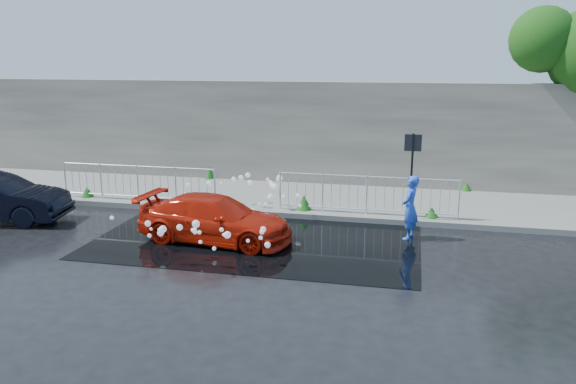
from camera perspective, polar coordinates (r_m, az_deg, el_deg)
name	(u,v)px	position (r m, az deg, el deg)	size (l,w,h in m)	color
ground	(227,249)	(13.52, -6.18, -5.83)	(90.00, 90.00, 0.00)	black
pavement	(277,197)	(18.10, -1.13, -0.49)	(30.00, 4.00, 0.15)	slate
curb	(261,213)	(16.23, -2.81, -2.15)	(30.00, 0.25, 0.16)	slate
retaining_wall	(291,132)	(19.87, 0.36, 6.14)	(30.00, 0.60, 3.50)	#5B554C
puddle	(259,238)	(14.28, -2.99, -4.67)	(8.00, 5.00, 0.01)	black
sign_post	(412,162)	(15.40, 12.49, 2.97)	(0.45, 0.06, 2.50)	black
railing_left	(138,182)	(17.84, -15.02, 1.01)	(5.05, 0.05, 1.10)	silver
railing_right	(367,194)	(15.90, 7.99, -0.16)	(5.05, 0.05, 1.10)	silver
weeds	(263,192)	(17.72, -2.59, 0.04)	(12.17, 3.93, 0.44)	#124715
water_spray	(231,205)	(14.66, -5.86, -1.27)	(3.52, 5.64, 1.01)	white
red_car	(215,219)	(14.02, -7.41, -2.73)	(1.58, 3.90, 1.13)	#B01707
person	(410,208)	(14.33, 12.30, -1.55)	(0.59, 0.39, 1.62)	blue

